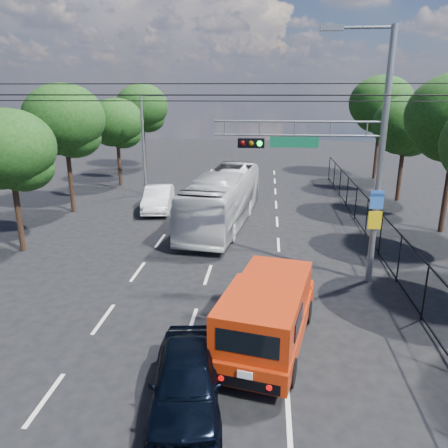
# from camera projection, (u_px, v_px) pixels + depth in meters

# --- Properties ---
(ground) EXTENTS (120.00, 120.00, 0.00)m
(ground) POSITION_uv_depth(u_px,v_px,m) (164.00, 408.00, 10.55)
(ground) COLOR black
(ground) RESTS_ON ground
(lane_markings) EXTENTS (6.12, 38.00, 0.01)m
(lane_markings) POSITION_uv_depth(u_px,v_px,m) (223.00, 230.00, 23.87)
(lane_markings) COLOR beige
(lane_markings) RESTS_ON ground
(signal_mast) EXTENTS (6.43, 0.39, 9.50)m
(signal_mast) POSITION_uv_depth(u_px,v_px,m) (348.00, 150.00, 16.11)
(signal_mast) COLOR slate
(signal_mast) RESTS_ON ground
(streetlight_left) EXTENTS (2.09, 0.22, 7.08)m
(streetlight_left) POSITION_uv_depth(u_px,v_px,m) (145.00, 140.00, 30.92)
(streetlight_left) COLOR slate
(streetlight_left) RESTS_ON ground
(utility_wires) EXTENTS (22.00, 5.04, 0.74)m
(utility_wires) POSITION_uv_depth(u_px,v_px,m) (209.00, 93.00, 16.83)
(utility_wires) COLOR black
(utility_wires) RESTS_ON ground
(fence_right) EXTENTS (0.06, 34.03, 2.00)m
(fence_right) POSITION_uv_depth(u_px,v_px,m) (375.00, 227.00, 21.11)
(fence_right) COLOR black
(fence_right) RESTS_ON ground
(tree_right_d) EXTENTS (4.32, 4.32, 7.02)m
(tree_right_d) POSITION_uv_depth(u_px,v_px,m) (406.00, 129.00, 28.99)
(tree_right_d) COLOR black
(tree_right_d) RESTS_ON ground
(tree_right_e) EXTENTS (5.28, 5.28, 8.58)m
(tree_right_e) POSITION_uv_depth(u_px,v_px,m) (381.00, 108.00, 36.27)
(tree_right_e) COLOR black
(tree_right_e) RESTS_ON ground
(tree_left_b) EXTENTS (4.08, 4.08, 6.63)m
(tree_left_b) POSITION_uv_depth(u_px,v_px,m) (11.00, 154.00, 19.61)
(tree_left_b) COLOR black
(tree_left_b) RESTS_ON ground
(tree_left_c) EXTENTS (4.80, 4.80, 7.80)m
(tree_left_c) POSITION_uv_depth(u_px,v_px,m) (65.00, 124.00, 26.09)
(tree_left_c) COLOR black
(tree_left_c) RESTS_ON ground
(tree_left_d) EXTENTS (4.20, 4.20, 6.83)m
(tree_left_d) POSITION_uv_depth(u_px,v_px,m) (117.00, 126.00, 33.86)
(tree_left_d) COLOR black
(tree_left_d) RESTS_ON ground
(tree_left_e) EXTENTS (4.92, 4.92, 7.99)m
(tree_left_e) POSITION_uv_depth(u_px,v_px,m) (142.00, 110.00, 41.25)
(tree_left_e) COLOR black
(tree_left_e) RESTS_ON ground
(red_pickup) EXTENTS (3.14, 5.97, 2.12)m
(red_pickup) POSITION_uv_depth(u_px,v_px,m) (268.00, 312.00, 12.77)
(red_pickup) COLOR black
(red_pickup) RESTS_ON ground
(navy_hatchback) EXTENTS (2.20, 4.34, 1.42)m
(navy_hatchback) POSITION_uv_depth(u_px,v_px,m) (186.00, 380.00, 10.46)
(navy_hatchback) COLOR black
(navy_hatchback) RESTS_ON ground
(white_bus) EXTENTS (3.80, 10.98, 3.00)m
(white_bus) POSITION_uv_depth(u_px,v_px,m) (223.00, 199.00, 24.55)
(white_bus) COLOR silver
(white_bus) RESTS_ON ground
(white_van) EXTENTS (2.17, 4.81, 1.53)m
(white_van) POSITION_uv_depth(u_px,v_px,m) (158.00, 198.00, 27.72)
(white_van) COLOR white
(white_van) RESTS_ON ground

